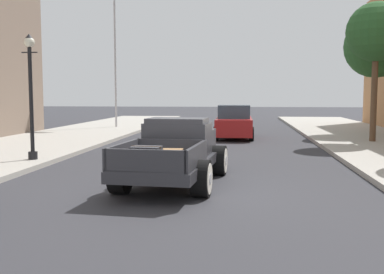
% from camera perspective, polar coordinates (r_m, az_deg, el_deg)
% --- Properties ---
extents(ground_plane, '(140.00, 140.00, 0.00)m').
position_cam_1_polar(ground_plane, '(10.22, -1.41, -6.86)').
color(ground_plane, '#333338').
extents(hotrod_truck_gunmetal, '(2.45, 5.04, 1.58)m').
position_cam_1_polar(hotrod_truck_gunmetal, '(11.25, -1.91, -1.83)').
color(hotrod_truck_gunmetal, '#333338').
rests_on(hotrod_truck_gunmetal, ground).
extents(car_background_red, '(1.90, 4.32, 1.65)m').
position_cam_1_polar(car_background_red, '(22.55, 5.30, 1.79)').
color(car_background_red, '#AD1E1E').
rests_on(car_background_red, ground).
extents(street_lamp_near, '(0.50, 0.32, 3.85)m').
position_cam_1_polar(street_lamp_near, '(14.85, -19.60, 5.91)').
color(street_lamp_near, black).
rests_on(street_lamp_near, sidewalk_left).
extents(flagpole, '(1.74, 0.16, 9.16)m').
position_cam_1_polar(flagpole, '(28.86, -9.21, 12.48)').
color(flagpole, '#B2B2B7').
rests_on(flagpole, sidewalk_left).
extents(street_tree_second, '(2.51, 2.51, 5.91)m').
position_cam_1_polar(street_tree_second, '(21.17, 22.13, 12.03)').
color(street_tree_second, brown).
rests_on(street_tree_second, sidewalk_right).
extents(street_tree_third, '(3.21, 3.21, 6.07)m').
position_cam_1_polar(street_tree_third, '(25.34, 22.12, 10.49)').
color(street_tree_third, brown).
rests_on(street_tree_third, sidewalk_right).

